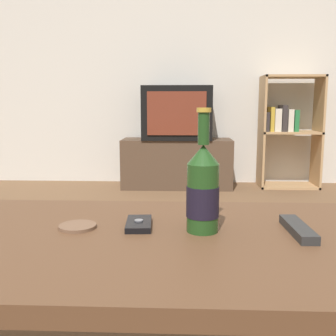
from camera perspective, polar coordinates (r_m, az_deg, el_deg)
back_wall at (r=3.91m, az=1.10°, el=17.13°), size 8.00×0.05×2.60m
coffee_table at (r=0.92m, az=-3.66°, el=-13.91°), size 1.17×0.64×0.46m
tv_stand at (r=3.64m, az=1.30°, el=0.71°), size 1.00×0.39×0.45m
television at (r=3.60m, az=1.32°, el=7.99°), size 0.62×0.43×0.48m
bookshelf at (r=3.78m, az=16.83°, el=5.57°), size 0.53×0.30×1.02m
beer_bottle at (r=0.90m, az=5.07°, el=-3.14°), size 0.08×0.08×0.28m
cell_phone at (r=0.96m, az=-4.25°, el=-8.08°), size 0.07×0.12×0.02m
remote_control at (r=0.95m, az=18.35°, el=-8.37°), size 0.05×0.17×0.02m
coaster at (r=0.97m, az=-12.98°, el=-8.26°), size 0.09×0.09×0.01m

